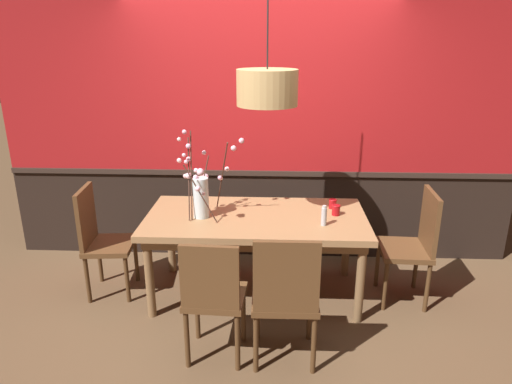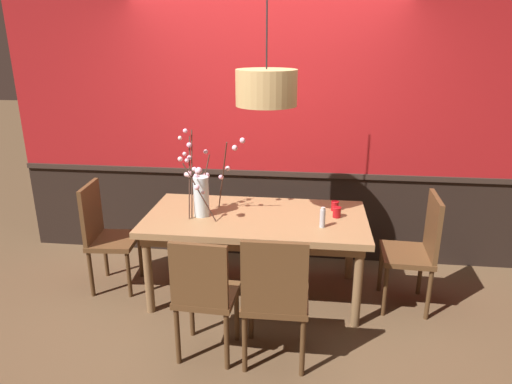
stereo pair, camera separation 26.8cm
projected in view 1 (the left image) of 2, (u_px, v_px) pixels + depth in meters
ground_plane at (256, 293)px, 4.10m from camera, size 24.00×24.00×0.00m
back_wall at (260, 126)px, 4.45m from camera, size 5.00×0.14×2.71m
dining_table at (256, 225)px, 3.89m from camera, size 1.84×0.94×0.74m
chair_head_west_end at (100, 236)px, 3.96m from camera, size 0.43×0.45×0.97m
chair_near_side_right at (285, 294)px, 3.06m from camera, size 0.45×0.44×0.98m
chair_near_side_left at (213, 294)px, 3.09m from camera, size 0.42×0.40×0.93m
chair_head_east_end at (414, 241)px, 3.84m from camera, size 0.42×0.47×0.98m
vase_with_blossoms at (201, 193)px, 3.77m from camera, size 0.53×0.51×0.73m
candle_holder_nearer_center at (333, 204)px, 4.02m from camera, size 0.07×0.07×0.08m
candle_holder_nearer_edge at (336, 210)px, 3.86m from camera, size 0.07×0.07×0.09m
condiment_bottle at (324, 216)px, 3.64m from camera, size 0.04×0.04×0.17m
pendant_lamp at (267, 88)px, 3.45m from camera, size 0.46×0.46×1.04m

